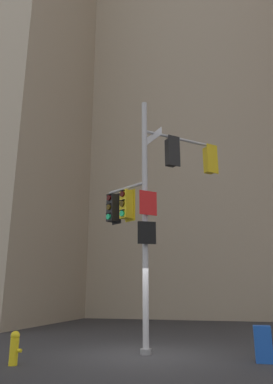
% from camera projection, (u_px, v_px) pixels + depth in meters
% --- Properties ---
extents(ground, '(120.00, 120.00, 0.00)m').
position_uv_depth(ground, '(146.00, 355.00, 10.43)').
color(ground, '#2D2D30').
extents(building_tower_left, '(13.09, 13.09, 47.87)m').
position_uv_depth(building_tower_left, '(10.00, 22.00, 30.04)').
color(building_tower_left, tan).
rests_on(building_tower_left, ground).
extents(building_mid_block, '(17.57, 17.57, 53.88)m').
position_uv_depth(building_mid_block, '(178.00, 53.00, 38.66)').
color(building_mid_block, tan).
rests_on(building_mid_block, ground).
extents(signal_pole_assembly, '(4.05, 2.53, 8.32)m').
position_uv_depth(signal_pole_assembly, '(153.00, 193.00, 12.37)').
color(signal_pole_assembly, '#B2B2B5').
rests_on(signal_pole_assembly, ground).
extents(fire_hydrant, '(0.33, 0.23, 0.82)m').
position_uv_depth(fire_hydrant, '(14.00, 347.00, 9.01)').
color(fire_hydrant, yellow).
rests_on(fire_hydrant, ground).
extents(newspaper_box, '(0.45, 0.36, 0.92)m').
position_uv_depth(newspaper_box, '(263.00, 344.00, 9.35)').
color(newspaper_box, '#194CB2').
rests_on(newspaper_box, ground).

